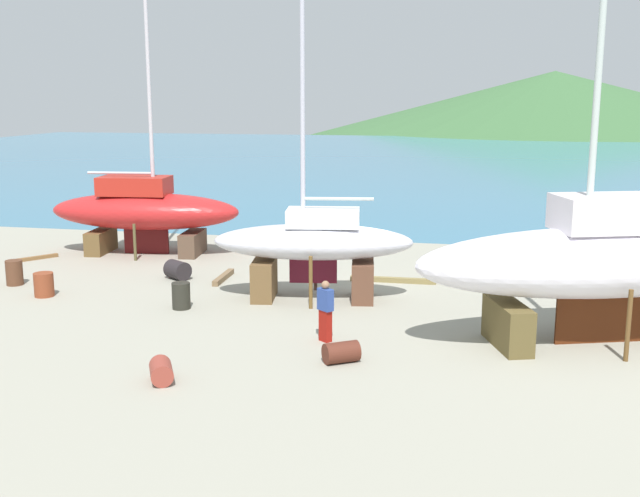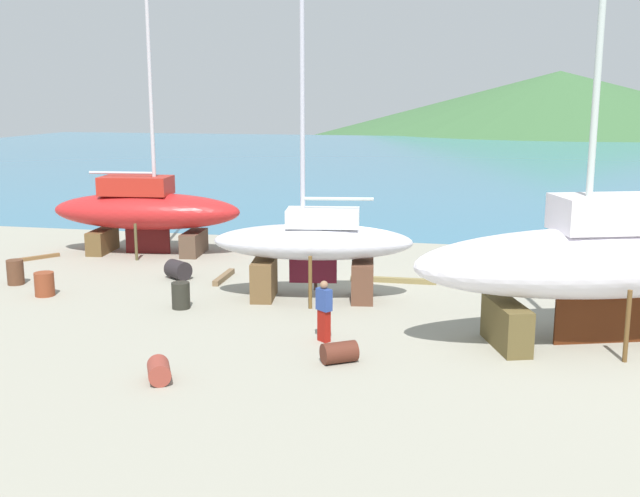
{
  "view_description": "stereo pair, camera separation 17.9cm",
  "coord_description": "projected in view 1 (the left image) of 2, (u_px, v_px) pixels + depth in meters",
  "views": [
    {
      "loc": [
        4.12,
        -24.79,
        6.62
      ],
      "look_at": [
        -1.12,
        0.02,
        1.5
      ],
      "focal_mm": 43.1,
      "sensor_mm": 36.0,
      "label": 1
    },
    {
      "loc": [
        4.29,
        -24.75,
        6.62
      ],
      "look_at": [
        -1.12,
        0.02,
        1.5
      ],
      "focal_mm": 43.1,
      "sensor_mm": 36.0,
      "label": 2
    }
  ],
  "objects": [
    {
      "name": "timber_plank_far",
      "position": [
        33.0,
        258.0,
        31.11
      ],
      "size": [
        1.36,
        1.78,
        0.14
      ],
      "primitive_type": "cube",
      "rotation": [
        0.0,
        0.0,
        0.94
      ],
      "color": "brown",
      "rests_on": "ground"
    },
    {
      "name": "sailboat_mid_port",
      "position": [
        314.0,
        244.0,
        24.89
      ],
      "size": [
        6.72,
        3.05,
        10.6
      ],
      "rotation": [
        0.0,
        0.0,
        3.29
      ],
      "color": "brown",
      "rests_on": "ground"
    },
    {
      "name": "barrel_tipped_left",
      "position": [
        44.0,
        285.0,
        25.49
      ],
      "size": [
        0.9,
        0.9,
        0.8
      ],
      "primitive_type": "cylinder",
      "rotation": [
        0.0,
        0.0,
        0.63
      ],
      "color": "brown",
      "rests_on": "ground"
    },
    {
      "name": "timber_long_aft",
      "position": [
        393.0,
        280.0,
        27.43
      ],
      "size": [
        3.06,
        0.27,
        0.18
      ],
      "primitive_type": "cube",
      "rotation": [
        0.0,
        0.0,
        0.02
      ],
      "color": "olive",
      "rests_on": "ground"
    },
    {
      "name": "sea_water",
      "position": [
        441.0,
        160.0,
        77.96
      ],
      "size": [
        137.9,
        89.63,
        0.01
      ],
      "primitive_type": "cube",
      "color": "teal",
      "rests_on": "ground"
    },
    {
      "name": "sailboat_far_slipway",
      "position": [
        605.0,
        260.0,
        20.36
      ],
      "size": [
        10.59,
        5.88,
        15.21
      ],
      "rotation": [
        0.0,
        0.0,
        3.47
      ],
      "color": "brown",
      "rests_on": "ground"
    },
    {
      "name": "barrel_blue_faded",
      "position": [
        161.0,
        371.0,
        17.93
      ],
      "size": [
        0.86,
        1.0,
        0.52
      ],
      "primitive_type": "cylinder",
      "rotation": [
        1.57,
        0.0,
        3.61
      ],
      "color": "brown",
      "rests_on": "ground"
    },
    {
      "name": "sailboat_small_center",
      "position": [
        144.0,
        210.0,
        32.06
      ],
      "size": [
        8.19,
        3.34,
        12.13
      ],
      "rotation": [
        0.0,
        0.0,
        0.1
      ],
      "color": "brown",
      "rests_on": "ground"
    },
    {
      "name": "ground_plane",
      "position": [
        343.0,
        308.0,
        24.15
      ],
      "size": [
        45.18,
        45.18,
        0.0
      ],
      "primitive_type": "plane",
      "color": "gray"
    },
    {
      "name": "barrel_ochre",
      "position": [
        181.0,
        296.0,
        24.02
      ],
      "size": [
        0.61,
        0.61,
        0.83
      ],
      "primitive_type": "cylinder",
      "rotation": [
        0.0,
        0.0,
        1.5
      ],
      "color": "#26261E",
      "rests_on": "ground"
    },
    {
      "name": "barrel_by_slipway",
      "position": [
        178.0,
        270.0,
        27.87
      ],
      "size": [
        1.09,
        1.04,
        0.68
      ],
      "primitive_type": "cylinder",
      "rotation": [
        1.57,
        0.0,
        0.97
      ],
      "color": "black",
      "rests_on": "ground"
    },
    {
      "name": "timber_plank_near",
      "position": [
        223.0,
        277.0,
        27.81
      ],
      "size": [
        0.3,
        2.06,
        0.19
      ],
      "primitive_type": "cube",
      "rotation": [
        0.0,
        0.0,
        1.61
      ],
      "color": "brown",
      "rests_on": "ground"
    },
    {
      "name": "barrel_rust_mid",
      "position": [
        14.0,
        273.0,
        27.01
      ],
      "size": [
        0.79,
        0.79,
        0.88
      ],
      "primitive_type": "cylinder",
      "rotation": [
        0.0,
        0.0,
        1.06
      ],
      "color": "#543220",
      "rests_on": "ground"
    },
    {
      "name": "worker",
      "position": [
        325.0,
        310.0,
        20.76
      ],
      "size": [
        0.49,
        0.46,
        1.69
      ],
      "rotation": [
        0.0,
        0.0,
        4.03
      ],
      "color": "maroon",
      "rests_on": "ground"
    },
    {
      "name": "barrel_rust_near",
      "position": [
        622.0,
        271.0,
        27.52
      ],
      "size": [
        0.75,
        0.75,
        0.78
      ],
      "primitive_type": "cylinder",
      "rotation": [
        0.0,
        0.0,
        0.84
      ],
      "color": "brown",
      "rests_on": "ground"
    },
    {
      "name": "barrel_tipped_right",
      "position": [
        553.0,
        264.0,
        28.59
      ],
      "size": [
        0.54,
        0.54,
        0.77
      ],
      "primitive_type": "cylinder",
      "rotation": [
        0.0,
        0.0,
        3.13
      ],
      "color": "brown",
      "rests_on": "ground"
    },
    {
      "name": "headland_hill",
      "position": [
        552.0,
        129.0,
        147.43
      ],
      "size": [
        166.13,
        166.13,
        21.76
      ],
      "primitive_type": "cone",
      "color": "#3A6438",
      "rests_on": "ground"
    },
    {
      "name": "barrel_tar_black",
      "position": [
        341.0,
        352.0,
        19.21
      ],
      "size": [
        1.02,
        0.92,
        0.53
      ],
      "primitive_type": "cylinder",
      "rotation": [
        1.57,
        0.0,
        2.15
      ],
      "color": "#53261A",
      "rests_on": "ground"
    }
  ]
}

